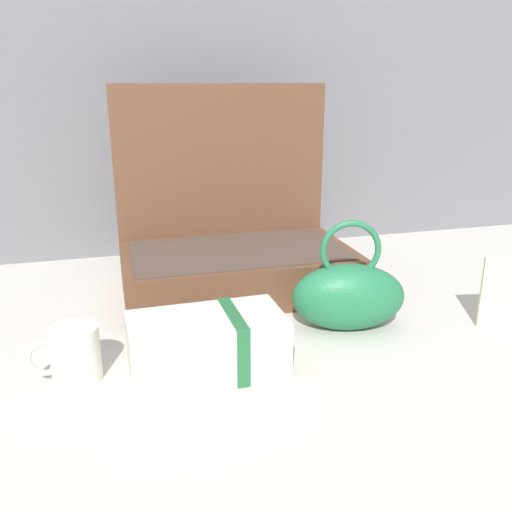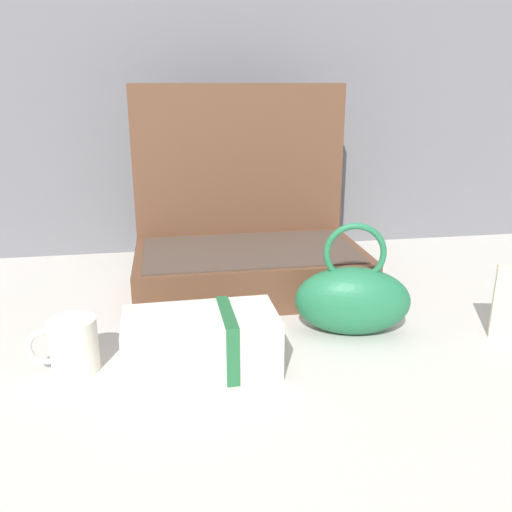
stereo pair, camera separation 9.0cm
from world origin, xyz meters
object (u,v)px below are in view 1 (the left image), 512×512
Objects in this scene: teal_pouch_handbag at (348,295)px; cream_toiletry_bag at (209,344)px; info_card_left at (507,292)px; coffee_mug at (74,354)px; open_suitcase at (234,244)px.

cream_toiletry_bag is (-0.27, -0.08, -0.02)m from teal_pouch_handbag.
teal_pouch_handbag is at bearing 17.15° from cream_toiletry_bag.
info_card_left is at bearing -12.78° from teal_pouch_handbag.
coffee_mug is 0.76m from info_card_left.
open_suitcase is at bearing 152.78° from info_card_left.
cream_toiletry_bag is at bearing -167.16° from info_card_left.
info_card_left reaches higher than coffee_mug.
open_suitcase is 0.47m from coffee_mug.
open_suitcase is 2.01× the size of cream_toiletry_bag.
coffee_mug is (-0.20, 0.03, -0.00)m from cream_toiletry_bag.
open_suitcase is 0.38m from cream_toiletry_bag.
coffee_mug is at bearing -173.50° from teal_pouch_handbag.
open_suitcase is 4.44× the size of coffee_mug.
open_suitcase reaches higher than teal_pouch_handbag.
cream_toiletry_bag is 0.56m from info_card_left.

